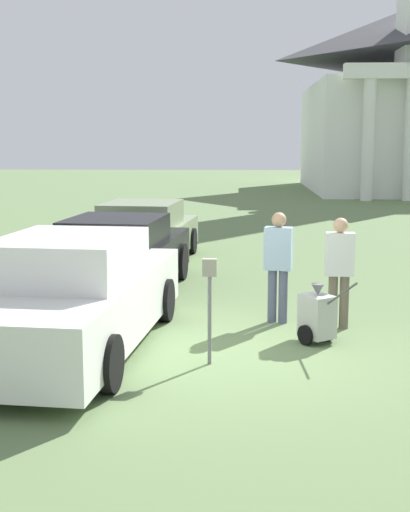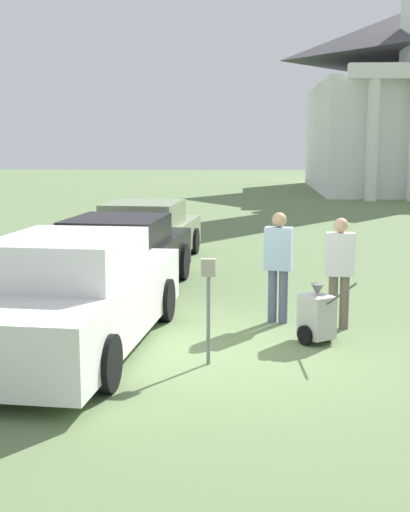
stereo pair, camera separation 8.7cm
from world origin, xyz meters
name	(u,v)px [view 1 (the left image)]	position (x,y,z in m)	size (l,w,h in m)	color
ground_plane	(240,353)	(0.00, 0.00, 0.00)	(120.00, 120.00, 0.00)	#607A4C
parked_car_white	(74,297)	(-2.25, 0.11, 0.72)	(2.39, 5.41, 1.58)	silver
parked_car_black	(118,257)	(-2.25, 3.65, 0.68)	(2.32, 4.93, 1.44)	black
parked_car_sage	(143,235)	(-2.25, 7.02, 0.66)	(2.28, 4.96, 1.43)	gray
parking_meter	(210,291)	(-0.38, -0.47, 0.95)	(0.18, 0.09, 1.36)	slate
person_worker	(278,260)	(0.58, 1.67, 0.99)	(0.46, 0.31, 1.73)	#515670
person_supervisor	(339,266)	(1.48, 1.37, 0.96)	(0.43, 0.24, 1.68)	#665B4C
equipment_cart	(317,316)	(1.08, 0.56, 0.39)	(0.73, 0.92, 1.00)	#B2B2AD
church	(401,89)	(8.84, 31.83, 5.66)	(9.94, 14.85, 24.36)	white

